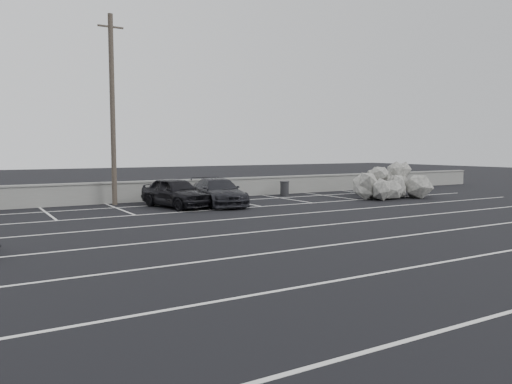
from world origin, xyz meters
TOP-DOWN VIEW (x-y plane):
  - ground at (0.00, 0.00)m, footprint 120.00×120.00m
  - seawall at (0.00, 14.00)m, footprint 50.00×0.45m
  - stall_lines at (-0.08, 4.41)m, footprint 36.00×20.05m
  - car_left at (0.45, 10.78)m, footprint 2.46×4.32m
  - car_right at (2.49, 10.46)m, footprint 2.36×4.63m
  - utility_pole at (-1.72, 13.20)m, footprint 1.20×0.24m
  - trash_bin at (7.91, 12.89)m, footprint 0.57×0.57m
  - riprap_pile at (12.60, 9.14)m, footprint 5.59×4.75m

SIDE VIEW (x-z plane):
  - ground at x=0.00m, z-range 0.00..0.00m
  - stall_lines at x=-0.08m, z-range 0.00..0.01m
  - trash_bin at x=7.91m, z-range 0.01..0.84m
  - riprap_pile at x=12.60m, z-range -0.22..1.26m
  - seawall at x=0.00m, z-range 0.02..1.08m
  - car_right at x=2.49m, z-range 0.00..1.29m
  - car_left at x=0.45m, z-range 0.00..1.38m
  - utility_pole at x=-1.72m, z-range 0.06..9.03m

